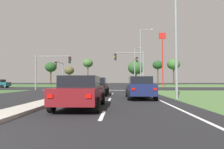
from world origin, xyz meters
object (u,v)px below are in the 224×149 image
at_px(car_silver_sixth, 89,83).
at_px(treeline_fourth, 136,68).
at_px(traffic_signal_near_right, 132,64).
at_px(fastfood_pole_sign, 162,48).
at_px(car_navy_second, 140,87).
at_px(treeline_near, 51,67).
at_px(street_lamp_second, 142,55).
at_px(treeline_second, 69,71).
at_px(treeline_third, 88,63).
at_px(car_black_fourth, 97,86).
at_px(car_white_seventh, 96,83).
at_px(car_blue_fifth, 82,84).
at_px(street_lamp_near, 174,28).
at_px(pedestrian_at_median, 101,81).
at_px(car_beige_near, 99,83).
at_px(treeline_sixth, 174,64).
at_px(car_maroon_third, 81,92).
at_px(traffic_signal_far_right, 135,67).
at_px(traffic_signal_near_left, 50,65).
at_px(street_lamp_third, 135,65).
at_px(treeline_fifth, 158,65).
at_px(traffic_signal_far_left, 60,69).

xyz_separation_m(car_silver_sixth, treeline_fourth, (12.42, 19.89, 4.86)).
xyz_separation_m(traffic_signal_near_right, fastfood_pole_sign, (9.71, 23.30, 6.29)).
distance_m(car_navy_second, treeline_near, 58.65).
distance_m(street_lamp_second, treeline_second, 38.43).
relative_size(traffic_signal_near_right, treeline_third, 0.61).
height_order(car_black_fourth, traffic_signal_near_right, traffic_signal_near_right).
height_order(car_black_fourth, car_white_seventh, car_black_fourth).
height_order(car_blue_fifth, street_lamp_near, street_lamp_near).
height_order(car_silver_sixth, street_lamp_second, street_lamp_second).
relative_size(car_black_fourth, pedestrian_at_median, 2.40).
xyz_separation_m(car_beige_near, street_lamp_near, (10.43, -48.50, 4.44)).
xyz_separation_m(pedestrian_at_median, fastfood_pole_sign, (15.55, 7.90, 8.75)).
bearing_deg(car_navy_second, street_lamp_near, -0.76).
bearing_deg(treeline_sixth, car_silver_sixth, -139.44).
height_order(car_navy_second, pedestrian_at_median, pedestrian_at_median).
height_order(fastfood_pole_sign, treeline_near, fastfood_pole_sign).
distance_m(car_navy_second, car_white_seventh, 40.00).
bearing_deg(car_maroon_third, traffic_signal_far_right, 79.63).
distance_m(traffic_signal_near_left, fastfood_pole_sign, 32.31).
height_order(car_navy_second, traffic_signal_near_right, traffic_signal_near_right).
bearing_deg(car_black_fourth, treeline_fourth, 80.18).
relative_size(pedestrian_at_median, treeline_sixth, 0.21).
bearing_deg(traffic_signal_near_right, treeline_second, 115.82).
bearing_deg(car_navy_second, car_silver_sixth, 105.90).
xyz_separation_m(street_lamp_third, pedestrian_at_median, (-8.14, -4.87, -3.97)).
height_order(treeline_third, treeline_fifth, treeline_third).
distance_m(street_lamp_near, street_lamp_second, 20.92).
xyz_separation_m(car_black_fourth, treeline_sixth, (20.63, 46.85, 6.09)).
distance_m(car_navy_second, treeline_second, 56.02).
height_order(car_maroon_third, treeline_second, treeline_second).
xyz_separation_m(car_white_seventh, treeline_sixth, (25.04, 10.79, 6.09)).
height_order(street_lamp_second, treeline_third, street_lamp_second).
height_order(traffic_signal_far_left, treeline_fifth, treeline_fifth).
bearing_deg(treeline_fifth, car_blue_fifth, -125.22).
height_order(car_white_seventh, traffic_signal_near_left, traffic_signal_near_left).
height_order(traffic_signal_far_right, fastfood_pole_sign, fastfood_pole_sign).
bearing_deg(fastfood_pole_sign, traffic_signal_far_right, -124.77).
height_order(car_navy_second, treeline_second, treeline_second).
bearing_deg(treeline_third, treeline_fourth, -7.24).
distance_m(street_lamp_near, treeline_near, 59.58).
height_order(car_black_fourth, street_lamp_third, street_lamp_third).
height_order(car_white_seventh, traffic_signal_far_right, traffic_signal_far_right).
distance_m(car_maroon_third, pedestrian_at_median, 32.90).
relative_size(traffic_signal_near_right, street_lamp_third, 0.58).
relative_size(traffic_signal_near_left, pedestrian_at_median, 2.77).
relative_size(car_navy_second, street_lamp_second, 0.42).
bearing_deg(treeline_second, treeline_sixth, -4.00).
xyz_separation_m(street_lamp_near, street_lamp_second, (0.26, 20.90, 0.79)).
relative_size(traffic_signal_far_right, street_lamp_second, 0.56).
bearing_deg(car_white_seventh, car_navy_second, 101.39).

